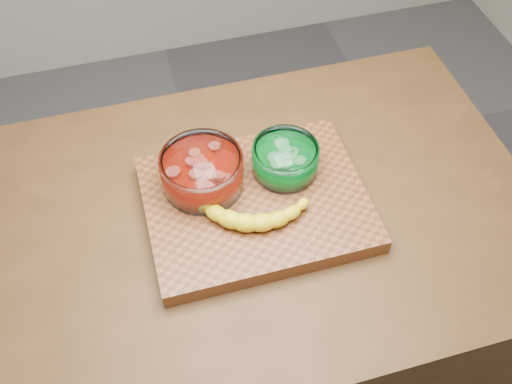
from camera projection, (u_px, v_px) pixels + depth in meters
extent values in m
plane|color=#515155|center=(256.00, 368.00, 1.91)|extent=(3.50, 3.50, 0.00)
cube|color=#492E16|center=(256.00, 307.00, 1.55)|extent=(1.20, 0.80, 0.90)
cube|color=brown|center=(256.00, 204.00, 1.18)|extent=(0.45, 0.35, 0.04)
cylinder|color=white|center=(202.00, 172.00, 1.16)|extent=(0.17, 0.17, 0.08)
cylinder|color=#BB1A09|center=(203.00, 175.00, 1.17)|extent=(0.15, 0.15, 0.05)
cylinder|color=#EC5C4A|center=(202.00, 165.00, 1.14)|extent=(0.14, 0.14, 0.02)
cylinder|color=white|center=(285.00, 159.00, 1.19)|extent=(0.14, 0.14, 0.07)
cylinder|color=#029124|center=(285.00, 162.00, 1.20)|extent=(0.12, 0.12, 0.04)
cylinder|color=#69E07A|center=(286.00, 153.00, 1.17)|extent=(0.11, 0.11, 0.02)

